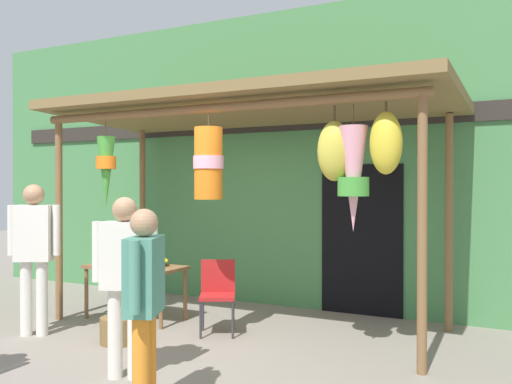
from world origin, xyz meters
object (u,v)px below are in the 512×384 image
object	(u,v)px
display_table	(135,272)
folding_chair	(218,290)
passerby_at_right	(144,295)
shopper_by_bananas	(34,246)
wicker_basket_by_table	(119,330)
customer_foreground	(125,272)
flower_heap_on_table	(142,260)

from	to	relation	value
display_table	folding_chair	xyz separation A→B (m)	(1.28, -0.09, -0.11)
folding_chair	passerby_at_right	bearing A→B (deg)	-72.18
shopper_by_bananas	wicker_basket_by_table	bearing A→B (deg)	10.88
folding_chair	customer_foreground	distance (m)	1.74
wicker_basket_by_table	passerby_at_right	size ratio (longest dim) A/B	0.27
folding_chair	customer_foreground	xyz separation A→B (m)	(0.05, -1.68, 0.45)
flower_heap_on_table	shopper_by_bananas	xyz separation A→B (m)	(-0.60, -1.19, 0.27)
flower_heap_on_table	shopper_by_bananas	size ratio (longest dim) A/B	0.44
flower_heap_on_table	customer_foreground	distance (m)	2.22
flower_heap_on_table	wicker_basket_by_table	distance (m)	1.25
shopper_by_bananas	passerby_at_right	size ratio (longest dim) A/B	1.12
flower_heap_on_table	passerby_at_right	distance (m)	3.08
customer_foreground	shopper_by_bananas	distance (m)	1.97
wicker_basket_by_table	shopper_by_bananas	xyz separation A→B (m)	(-1.07, -0.21, 0.89)
display_table	flower_heap_on_table	world-z (taller)	flower_heap_on_table
display_table	shopper_by_bananas	world-z (taller)	shopper_by_bananas
shopper_by_bananas	folding_chair	bearing A→B (deg)	30.28
folding_chair	passerby_at_right	size ratio (longest dim) A/B	0.54
display_table	shopper_by_bananas	bearing A→B (deg)	-114.77
display_table	flower_heap_on_table	xyz separation A→B (m)	(0.07, 0.05, 0.14)
wicker_basket_by_table	shopper_by_bananas	distance (m)	1.41
display_table	wicker_basket_by_table	xyz separation A→B (m)	(0.55, -0.94, -0.47)
flower_heap_on_table	folding_chair	distance (m)	1.25
flower_heap_on_table	wicker_basket_by_table	world-z (taller)	flower_heap_on_table
flower_heap_on_table	shopper_by_bananas	world-z (taller)	shopper_by_bananas
flower_heap_on_table	wicker_basket_by_table	xyz separation A→B (m)	(0.48, -0.99, -0.61)
shopper_by_bananas	customer_foreground	bearing A→B (deg)	-18.53
shopper_by_bananas	passerby_at_right	world-z (taller)	shopper_by_bananas
folding_chair	shopper_by_bananas	xyz separation A→B (m)	(-1.81, -1.06, 0.53)
customer_foreground	folding_chair	bearing A→B (deg)	91.81
folding_chair	shopper_by_bananas	bearing A→B (deg)	-149.72
passerby_at_right	display_table	bearing A→B (deg)	130.67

